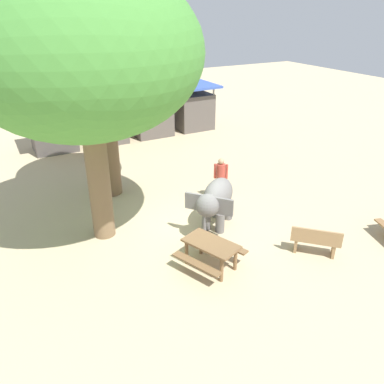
{
  "coord_description": "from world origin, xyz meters",
  "views": [
    {
      "loc": [
        -5.24,
        -9.41,
        6.57
      ],
      "look_at": [
        0.38,
        0.94,
        0.8
      ],
      "focal_mm": 36.03,
      "sensor_mm": 36.0,
      "label": 1
    }
  ],
  "objects_px": {
    "person_handler": "(221,176)",
    "shade_tree_main": "(84,55)",
    "market_stall_blue": "(193,109)",
    "elephant": "(216,200)",
    "market_stall_white": "(52,128)",
    "market_stall_orange": "(151,114)",
    "shade_tree_secondary": "(97,50)",
    "wooden_bench": "(316,240)",
    "picnic_table_far": "(211,249)",
    "market_stall_red": "(104,121)"
  },
  "relations": [
    {
      "from": "person_handler",
      "to": "shade_tree_main",
      "type": "relative_size",
      "value": 0.21
    },
    {
      "from": "person_handler",
      "to": "market_stall_blue",
      "type": "bearing_deg",
      "value": -167.04
    },
    {
      "from": "elephant",
      "to": "market_stall_white",
      "type": "xyz_separation_m",
      "value": [
        -3.11,
        10.16,
        0.14
      ]
    },
    {
      "from": "market_stall_white",
      "to": "market_stall_orange",
      "type": "xyz_separation_m",
      "value": [
        5.2,
        0.0,
        0.0
      ]
    },
    {
      "from": "shade_tree_secondary",
      "to": "elephant",
      "type": "bearing_deg",
      "value": -61.98
    },
    {
      "from": "shade_tree_main",
      "to": "elephant",
      "type": "bearing_deg",
      "value": -21.46
    },
    {
      "from": "market_stall_white",
      "to": "market_stall_blue",
      "type": "height_order",
      "value": "same"
    },
    {
      "from": "person_handler",
      "to": "shade_tree_secondary",
      "type": "relative_size",
      "value": 0.23
    },
    {
      "from": "wooden_bench",
      "to": "market_stall_white",
      "type": "distance_m",
      "value": 13.72
    },
    {
      "from": "elephant",
      "to": "market_stall_blue",
      "type": "xyz_separation_m",
      "value": [
        4.69,
        10.16,
        0.14
      ]
    },
    {
      "from": "picnic_table_far",
      "to": "person_handler",
      "type": "bearing_deg",
      "value": 122.57
    },
    {
      "from": "elephant",
      "to": "wooden_bench",
      "type": "height_order",
      "value": "elephant"
    },
    {
      "from": "elephant",
      "to": "shade_tree_main",
      "type": "xyz_separation_m",
      "value": [
        -3.3,
        1.3,
        4.39
      ]
    },
    {
      "from": "elephant",
      "to": "picnic_table_far",
      "type": "height_order",
      "value": "elephant"
    },
    {
      "from": "picnic_table_far",
      "to": "wooden_bench",
      "type": "bearing_deg",
      "value": 50.84
    },
    {
      "from": "shade_tree_secondary",
      "to": "market_stall_white",
      "type": "distance_m",
      "value": 7.34
    },
    {
      "from": "shade_tree_main",
      "to": "wooden_bench",
      "type": "xyz_separation_m",
      "value": [
        5.03,
        -3.96,
        -4.92
      ]
    },
    {
      "from": "market_stall_white",
      "to": "market_stall_red",
      "type": "distance_m",
      "value": 2.6
    },
    {
      "from": "shade_tree_secondary",
      "to": "shade_tree_main",
      "type": "bearing_deg",
      "value": -111.52
    },
    {
      "from": "shade_tree_secondary",
      "to": "market_stall_red",
      "type": "distance_m",
      "value": 7.47
    },
    {
      "from": "wooden_bench",
      "to": "market_stall_orange",
      "type": "relative_size",
      "value": 0.51
    },
    {
      "from": "shade_tree_main",
      "to": "market_stall_red",
      "type": "bearing_deg",
      "value": 72.56
    },
    {
      "from": "shade_tree_secondary",
      "to": "market_stall_white",
      "type": "bearing_deg",
      "value": 98.71
    },
    {
      "from": "person_handler",
      "to": "market_stall_orange",
      "type": "bearing_deg",
      "value": -150.74
    },
    {
      "from": "person_handler",
      "to": "market_stall_red",
      "type": "xyz_separation_m",
      "value": [
        -1.72,
        8.53,
        0.19
      ]
    },
    {
      "from": "shade_tree_main",
      "to": "person_handler",
      "type": "bearing_deg",
      "value": 4.13
    },
    {
      "from": "market_stall_blue",
      "to": "person_handler",
      "type": "bearing_deg",
      "value": -112.15
    },
    {
      "from": "shade_tree_secondary",
      "to": "wooden_bench",
      "type": "relative_size",
      "value": 5.44
    },
    {
      "from": "shade_tree_main",
      "to": "shade_tree_secondary",
      "type": "xyz_separation_m",
      "value": [
        1.11,
        2.81,
        -0.19
      ]
    },
    {
      "from": "elephant",
      "to": "shade_tree_main",
      "type": "relative_size",
      "value": 0.28
    },
    {
      "from": "person_handler",
      "to": "market_stall_white",
      "type": "distance_m",
      "value": 9.57
    },
    {
      "from": "market_stall_white",
      "to": "picnic_table_far",
      "type": "bearing_deg",
      "value": -80.93
    },
    {
      "from": "market_stall_red",
      "to": "market_stall_orange",
      "type": "height_order",
      "value": "same"
    },
    {
      "from": "shade_tree_main",
      "to": "market_stall_red",
      "type": "xyz_separation_m",
      "value": [
        2.78,
        8.86,
        -4.25
      ]
    },
    {
      "from": "shade_tree_secondary",
      "to": "picnic_table_far",
      "type": "height_order",
      "value": "shade_tree_secondary"
    },
    {
      "from": "person_handler",
      "to": "picnic_table_far",
      "type": "bearing_deg",
      "value": -0.74
    },
    {
      "from": "shade_tree_main",
      "to": "market_stall_orange",
      "type": "relative_size",
      "value": 3.04
    },
    {
      "from": "elephant",
      "to": "market_stall_red",
      "type": "xyz_separation_m",
      "value": [
        -0.51,
        10.16,
        0.14
      ]
    },
    {
      "from": "elephant",
      "to": "market_stall_blue",
      "type": "height_order",
      "value": "market_stall_blue"
    },
    {
      "from": "elephant",
      "to": "person_handler",
      "type": "xyz_separation_m",
      "value": [
        1.21,
        1.62,
        -0.05
      ]
    },
    {
      "from": "market_stall_orange",
      "to": "market_stall_white",
      "type": "bearing_deg",
      "value": 180.0
    },
    {
      "from": "picnic_table_far",
      "to": "market_stall_blue",
      "type": "height_order",
      "value": "market_stall_blue"
    },
    {
      "from": "shade_tree_secondary",
      "to": "market_stall_blue",
      "type": "relative_size",
      "value": 2.75
    },
    {
      "from": "elephant",
      "to": "person_handler",
      "type": "height_order",
      "value": "person_handler"
    },
    {
      "from": "wooden_bench",
      "to": "market_stall_red",
      "type": "relative_size",
      "value": 0.51
    },
    {
      "from": "shade_tree_secondary",
      "to": "market_stall_orange",
      "type": "height_order",
      "value": "shade_tree_secondary"
    },
    {
      "from": "elephant",
      "to": "person_handler",
      "type": "bearing_deg",
      "value": -166.96
    },
    {
      "from": "person_handler",
      "to": "shade_tree_secondary",
      "type": "bearing_deg",
      "value": -91.09
    },
    {
      "from": "picnic_table_far",
      "to": "market_stall_orange",
      "type": "distance_m",
      "value": 12.35
    },
    {
      "from": "market_stall_blue",
      "to": "market_stall_red",
      "type": "bearing_deg",
      "value": 180.0
    }
  ]
}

